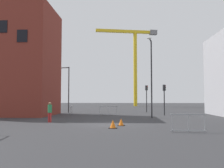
{
  "coord_description": "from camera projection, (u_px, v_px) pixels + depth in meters",
  "views": [
    {
      "loc": [
        1.34,
        -18.49,
        2.0
      ],
      "look_at": [
        0.0,
        6.91,
        3.49
      ],
      "focal_mm": 38.52,
      "sensor_mm": 36.0,
      "label": 1
    }
  ],
  "objects": [
    {
      "name": "ground",
      "position": [
        107.0,
        124.0,
        18.39
      ],
      "size": [
        160.0,
        160.0,
        0.0
      ],
      "primitive_type": "plane",
      "color": "#333335"
    },
    {
      "name": "traffic_cone_orange",
      "position": [
        113.0,
        124.0,
        15.9
      ],
      "size": [
        0.56,
        0.56,
        0.57
      ],
      "color": "black",
      "rests_on": "ground"
    },
    {
      "name": "traffic_light_verge",
      "position": [
        147.0,
        94.0,
        34.05
      ],
      "size": [
        0.37,
        0.37,
        3.8
      ],
      "color": "#232326",
      "rests_on": "ground"
    },
    {
      "name": "streetlamp_short",
      "position": [
        68.0,
        86.0,
        32.77
      ],
      "size": [
        1.47,
        0.42,
        6.26
      ],
      "color": "#2D2D30",
      "rests_on": "ground"
    },
    {
      "name": "traffic_light_corner",
      "position": [
        164.0,
        95.0,
        27.93
      ],
      "size": [
        0.39,
        0.28,
        3.55
      ],
      "color": "#232326",
      "rests_on": "ground"
    },
    {
      "name": "safety_barrier_left_run",
      "position": [
        188.0,
        123.0,
        14.02
      ],
      "size": [
        2.08,
        0.09,
        1.08
      ],
      "color": "gray",
      "rests_on": "ground"
    },
    {
      "name": "safety_barrier_mid_span",
      "position": [
        108.0,
        110.0,
        27.81
      ],
      "size": [
        2.21,
        0.12,
        1.08
      ],
      "color": "#9EA0A5",
      "rests_on": "ground"
    },
    {
      "name": "construction_crane",
      "position": [
        134.0,
        55.0,
        59.75
      ],
      "size": [
        15.34,
        3.82,
        19.13
      ],
      "color": "yellow",
      "rests_on": "ground"
    },
    {
      "name": "brick_building",
      "position": [
        8.0,
        62.0,
        28.49
      ],
      "size": [
        10.79,
        7.4,
        12.59
      ],
      "color": "maroon",
      "rests_on": "ground"
    },
    {
      "name": "safety_barrier_front",
      "position": [
        71.0,
        110.0,
        29.31
      ],
      "size": [
        0.3,
        2.15,
        1.08
      ],
      "color": "gray",
      "rests_on": "ground"
    },
    {
      "name": "streetlamp_tall",
      "position": [
        151.0,
        72.0,
        24.28
      ],
      "size": [
        0.63,
        1.69,
        7.9
      ],
      "color": "#232326",
      "rests_on": "ground"
    },
    {
      "name": "pedestrian_walking",
      "position": [
        50.0,
        111.0,
        19.9
      ],
      "size": [
        0.34,
        0.34,
        1.66
      ],
      "color": "red",
      "rests_on": "ground"
    },
    {
      "name": "traffic_cone_on_verge",
      "position": [
        121.0,
        122.0,
        17.42
      ],
      "size": [
        0.52,
        0.52,
        0.53
      ],
      "color": "black",
      "rests_on": "ground"
    }
  ]
}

